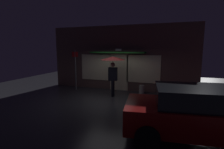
# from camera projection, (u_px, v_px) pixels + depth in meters

# --- Properties ---
(ground_plane) EXTENTS (18.00, 18.00, 0.00)m
(ground_plane) POSITION_uv_depth(u_px,v_px,m) (106.00, 100.00, 8.47)
(ground_plane) COLOR #2D2D33
(building_facade) EXTENTS (8.92, 1.00, 3.87)m
(building_facade) POSITION_uv_depth(u_px,v_px,m) (120.00, 58.00, 10.36)
(building_facade) COLOR brown
(building_facade) RESTS_ON ground
(person_with_umbrella) EXTENTS (1.29, 1.29, 2.11)m
(person_with_umbrella) POSITION_uv_depth(u_px,v_px,m) (113.00, 64.00, 8.90)
(person_with_umbrella) COLOR black
(person_with_umbrella) RESTS_ON ground
(parked_car) EXTENTS (4.06, 2.40, 1.48)m
(parked_car) POSITION_uv_depth(u_px,v_px,m) (195.00, 112.00, 4.78)
(parked_car) COLOR maroon
(parked_car) RESTS_ON ground
(street_sign_post) EXTENTS (0.40, 0.07, 2.43)m
(street_sign_post) POSITION_uv_depth(u_px,v_px,m) (76.00, 68.00, 10.30)
(street_sign_post) COLOR #595B60
(street_sign_post) RESTS_ON ground
(sidewalk_bollard) EXTENTS (0.28, 0.28, 0.52)m
(sidewalk_bollard) POSITION_uv_depth(u_px,v_px,m) (142.00, 90.00, 9.46)
(sidewalk_bollard) COLOR #9E998E
(sidewalk_bollard) RESTS_ON ground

